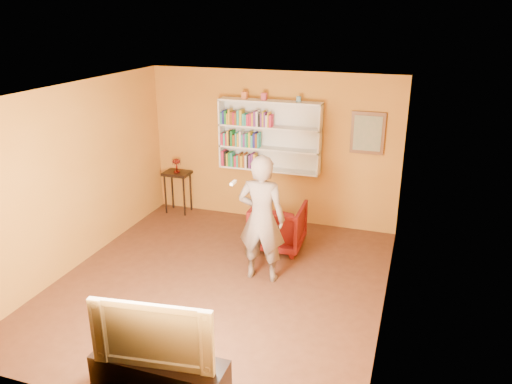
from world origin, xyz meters
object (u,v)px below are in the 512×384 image
Objects in this scene: bookshelf at (270,136)px; television at (156,329)px; console_table at (177,179)px; person at (262,219)px; ruby_lustre at (176,163)px; tv_cabinet at (160,379)px; armchair at (278,226)px.

bookshelf reaches higher than television.
console_table is 0.43× the size of person.
tv_cabinet is (2.08, -4.50, -0.74)m from ruby_lustre.
ruby_lustre is at bearing -174.86° from bookshelf.
bookshelf reaches higher than console_table.
armchair is (2.23, -0.87, -0.28)m from console_table.
television reaches higher than ruby_lustre.
armchair is at bearing -66.29° from bookshelf.
armchair is at bearing 80.28° from television.
ruby_lustre is 0.31× the size of armchair.
television is (0.00, 0.00, 0.58)m from tv_cabinet.
console_table is 0.96× the size of armchair.
console_table is (-1.77, -0.16, -0.94)m from bookshelf.
person is (2.28, -1.90, -0.06)m from ruby_lustre.
tv_cabinet is at bearing 0.00° from television.
tv_cabinet is 1.14× the size of television.
bookshelf reaches higher than tv_cabinet.
ruby_lustre is at bearing -23.36° from armchair.
television is at bearing 83.24° from person.
bookshelf is 4.86m from tv_cabinet.
console_table is 0.32m from ruby_lustre.
person is at bearing -39.74° from console_table.
console_table reaches higher than armchair.
armchair is 0.45× the size of person.
ruby_lustre reaches higher than armchair.
television is at bearing -65.19° from console_table.
television is (0.31, -4.66, -0.77)m from bookshelf.
armchair reaches higher than tv_cabinet.
television is (2.08, -4.50, 0.17)m from console_table.
bookshelf is 0.97× the size of person.
television is at bearing -86.25° from bookshelf.
ruby_lustre is (-1.77, -0.16, -0.61)m from bookshelf.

